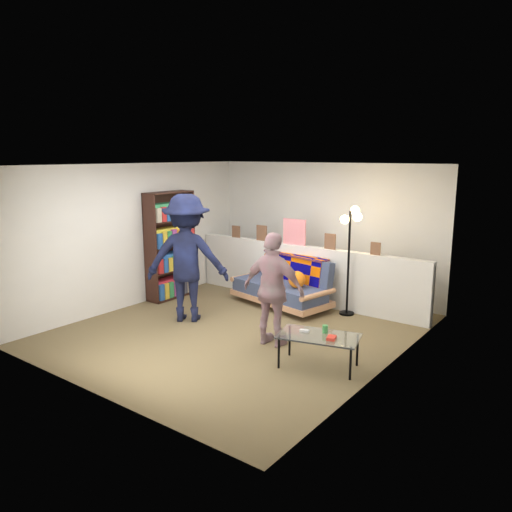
% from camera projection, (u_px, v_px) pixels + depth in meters
% --- Properties ---
extents(ground, '(5.00, 5.00, 0.00)m').
position_uv_depth(ground, '(240.00, 330.00, 7.36)').
color(ground, brown).
rests_on(ground, ground).
extents(room_shell, '(4.60, 5.05, 2.45)m').
position_uv_depth(room_shell, '(259.00, 214.00, 7.40)').
color(room_shell, silver).
rests_on(room_shell, ground).
extents(half_wall_ledge, '(4.45, 0.15, 1.00)m').
position_uv_depth(half_wall_ledge, '(304.00, 274.00, 8.67)').
color(half_wall_ledge, silver).
rests_on(half_wall_ledge, ground).
extents(ledge_decor, '(2.97, 0.02, 0.45)m').
position_uv_depth(ledge_decor, '(293.00, 235.00, 8.66)').
color(ledge_decor, brown).
rests_on(ledge_decor, half_wall_ledge).
extents(futon_sofa, '(1.89, 1.15, 0.76)m').
position_uv_depth(futon_sofa, '(284.00, 285.00, 8.50)').
color(futon_sofa, tan).
rests_on(futon_sofa, ground).
extents(bookshelf, '(0.32, 0.95, 1.90)m').
position_uv_depth(bookshelf, '(170.00, 249.00, 8.90)').
color(bookshelf, black).
rests_on(bookshelf, ground).
extents(coffee_table, '(1.07, 0.76, 0.50)m').
position_uv_depth(coffee_table, '(319.00, 338.00, 6.01)').
color(coffee_table, black).
rests_on(coffee_table, ground).
extents(floor_lamp, '(0.39, 0.31, 1.75)m').
position_uv_depth(floor_lamp, '(351.00, 239.00, 7.86)').
color(floor_lamp, black).
rests_on(floor_lamp, ground).
extents(person_left, '(1.46, 1.31, 1.96)m').
position_uv_depth(person_left, '(187.00, 258.00, 7.65)').
color(person_left, black).
rests_on(person_left, ground).
extents(person_right, '(0.93, 0.44, 1.55)m').
position_uv_depth(person_right, '(273.00, 290.00, 6.65)').
color(person_right, '#CC8495').
rests_on(person_right, ground).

